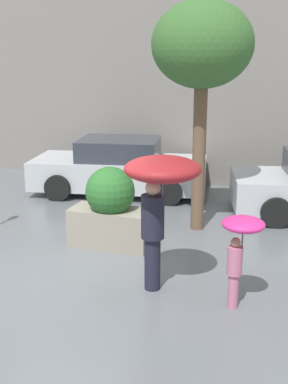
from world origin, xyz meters
TOP-DOWN VIEW (x-y plane):
  - ground_plane at (0.00, 0.00)m, footprint 40.00×40.00m
  - building_facade at (0.00, 6.50)m, footprint 18.00×0.30m
  - planter_box at (0.30, 1.55)m, footprint 1.47×0.88m
  - person_adult at (1.64, 0.14)m, footprint 1.07×1.07m
  - person_child at (2.79, 0.01)m, footprint 0.57×0.57m
  - parked_car_near at (-0.85, 4.92)m, footprint 4.55×2.57m
  - street_tree at (1.59, 2.93)m, footprint 1.87×1.87m

SIDE VIEW (x-z plane):
  - ground_plane at x=0.00m, z-range 0.00..0.00m
  - parked_car_near at x=-0.85m, z-range -0.05..1.32m
  - planter_box at x=0.30m, z-range -0.04..1.42m
  - person_child at x=2.79m, z-range 0.34..1.64m
  - person_adult at x=1.64m, z-range 0.61..2.61m
  - building_facade at x=0.00m, z-range 0.00..6.00m
  - street_tree at x=1.59m, z-range 1.30..5.63m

